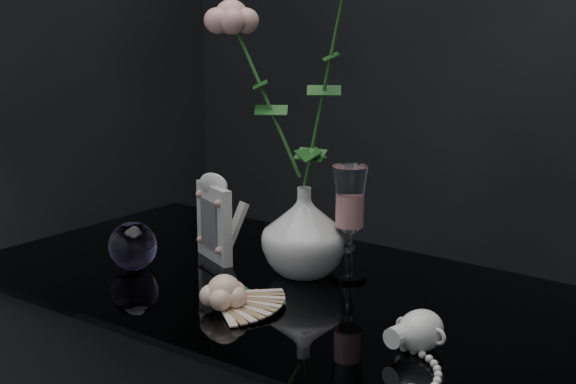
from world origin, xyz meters
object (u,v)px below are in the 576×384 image
Objects in this scene: wine_glass at (350,223)px; pearl_jar at (421,329)px; picture_frame at (214,217)px; loose_rose at (224,292)px; vase at (304,231)px; paperweight at (133,246)px.

pearl_jar is (0.24, -0.19, -0.07)m from wine_glass.
wine_glass is at bearing 148.86° from pearl_jar.
loose_rose is at bearing -21.39° from picture_frame.
vase is 0.18m from picture_frame.
vase is at bearing 32.66° from picture_frame.
picture_frame reaches higher than paperweight.
paperweight is 0.26m from loose_rose.
picture_frame is at bearing -170.30° from vase.
picture_frame reaches higher than pearl_jar.
pearl_jar is at bearing 8.18° from picture_frame.
wine_glass reaches higher than pearl_jar.
picture_frame is at bearing -167.28° from wine_glass.
vase is 0.94× the size of loose_rose.
picture_frame reaches higher than loose_rose.
wine_glass is at bearing 35.68° from picture_frame.
vase reaches higher than loose_rose.
paperweight is at bearing 160.04° from loose_rose.
wine_glass is 1.20× the size of loose_rose.
wine_glass is 0.38m from paperweight.
vase is 0.78× the size of wine_glass.
loose_rose is at bearing -106.64° from wine_glass.
wine_glass is 0.93× the size of pearl_jar.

